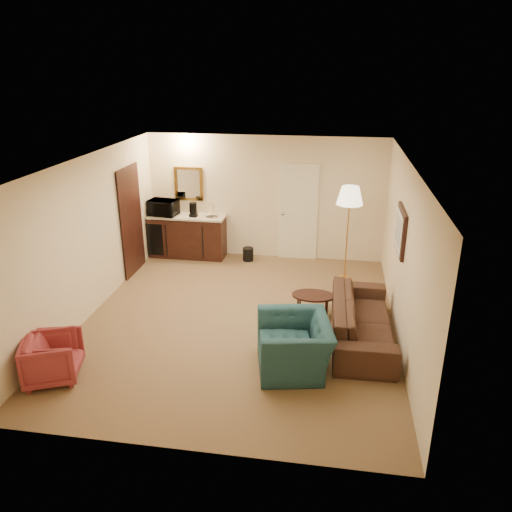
{
  "coord_description": "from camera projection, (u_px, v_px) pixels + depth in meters",
  "views": [
    {
      "loc": [
        1.41,
        -7.14,
        3.95
      ],
      "look_at": [
        0.2,
        0.5,
        0.95
      ],
      "focal_mm": 35.0,
      "sensor_mm": 36.0,
      "label": 1
    }
  ],
  "objects": [
    {
      "name": "rose_chair_far",
      "position": [
        55.0,
        354.0,
        6.68
      ],
      "size": [
        0.72,
        0.75,
        0.64
      ],
      "primitive_type": "imported",
      "rotation": [
        0.0,
        0.0,
        1.83
      ],
      "color": "#9C3333",
      "rests_on": "ground"
    },
    {
      "name": "wetbar_cabinet",
      "position": [
        188.0,
        236.0,
        10.79
      ],
      "size": [
        1.64,
        0.58,
        0.92
      ],
      "primitive_type": "cube",
      "color": "#331910",
      "rests_on": "ground"
    },
    {
      "name": "microwave",
      "position": [
        163.0,
        206.0,
        10.58
      ],
      "size": [
        0.64,
        0.41,
        0.41
      ],
      "primitive_type": "imported",
      "rotation": [
        0.0,
        0.0,
        -0.14
      ],
      "color": "black",
      "rests_on": "wetbar_cabinet"
    },
    {
      "name": "rose_chair_near",
      "position": [
        50.0,
        357.0,
        6.56
      ],
      "size": [
        0.83,
        0.85,
        0.68
      ],
      "primitive_type": "imported",
      "rotation": [
        0.0,
        0.0,
        1.98
      ],
      "color": "#9C3333",
      "rests_on": "ground"
    },
    {
      "name": "ground",
      "position": [
        239.0,
        320.0,
        8.21
      ],
      "size": [
        6.0,
        6.0,
        0.0
      ],
      "primitive_type": "plane",
      "color": "#876144",
      "rests_on": "ground"
    },
    {
      "name": "coffee_maker",
      "position": [
        193.0,
        210.0,
        10.51
      ],
      "size": [
        0.19,
        0.19,
        0.3
      ],
      "primitive_type": "cylinder",
      "rotation": [
        0.0,
        0.0,
        -0.23
      ],
      "color": "black",
      "rests_on": "wetbar_cabinet"
    },
    {
      "name": "coffee_table",
      "position": [
        313.0,
        305.0,
        8.26
      ],
      "size": [
        0.73,
        0.52,
        0.4
      ],
      "primitive_type": "cube",
      "rotation": [
        0.0,
        0.0,
        -0.07
      ],
      "color": "#321610",
      "rests_on": "ground"
    },
    {
      "name": "room_walls",
      "position": [
        241.0,
        207.0,
        8.31
      ],
      "size": [
        5.02,
        6.01,
        2.61
      ],
      "color": "beige",
      "rests_on": "ground"
    },
    {
      "name": "teal_armchair",
      "position": [
        294.0,
        337.0,
        6.77
      ],
      "size": [
        0.92,
        1.22,
        0.96
      ],
      "primitive_type": "imported",
      "rotation": [
        0.0,
        0.0,
        -1.37
      ],
      "color": "#1E434C",
      "rests_on": "ground"
    },
    {
      "name": "sofa",
      "position": [
        363.0,
        313.0,
        7.51
      ],
      "size": [
        0.7,
        2.26,
        0.88
      ],
      "primitive_type": "imported",
      "rotation": [
        0.0,
        0.0,
        1.59
      ],
      "color": "black",
      "rests_on": "ground"
    },
    {
      "name": "floor_lamp",
      "position": [
        347.0,
        234.0,
        9.44
      ],
      "size": [
        0.53,
        0.53,
        1.86
      ],
      "primitive_type": "cube",
      "rotation": [
        0.0,
        0.0,
        -0.08
      ],
      "color": "#C08A40",
      "rests_on": "ground"
    },
    {
      "name": "waste_bin",
      "position": [
        248.0,
        254.0,
        10.65
      ],
      "size": [
        0.29,
        0.29,
        0.28
      ],
      "primitive_type": "cylinder",
      "rotation": [
        0.0,
        0.0,
        0.37
      ],
      "color": "black",
      "rests_on": "ground"
    }
  ]
}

